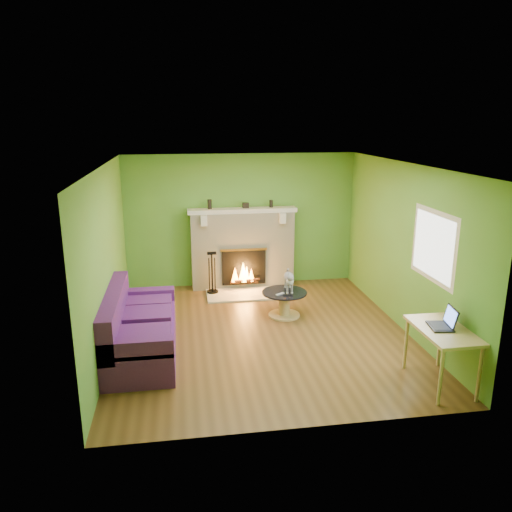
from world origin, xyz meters
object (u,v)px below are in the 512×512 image
at_px(sofa, 137,330).
at_px(coffee_table, 284,302).
at_px(cat, 289,280).
at_px(desk, 443,336).

xyz_separation_m(sofa, coffee_table, (2.35, 1.07, -0.11)).
xyz_separation_m(sofa, cat, (2.43, 1.12, 0.26)).
distance_m(desk, cat, 2.91).
bearing_deg(desk, cat, 118.21).
bearing_deg(desk, coffee_table, 120.06).
distance_m(sofa, coffee_table, 2.59).
distance_m(sofa, cat, 2.69).
distance_m(sofa, desk, 4.08).
xyz_separation_m(sofa, desk, (3.81, -1.44, 0.30)).
bearing_deg(cat, desk, -55.59).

